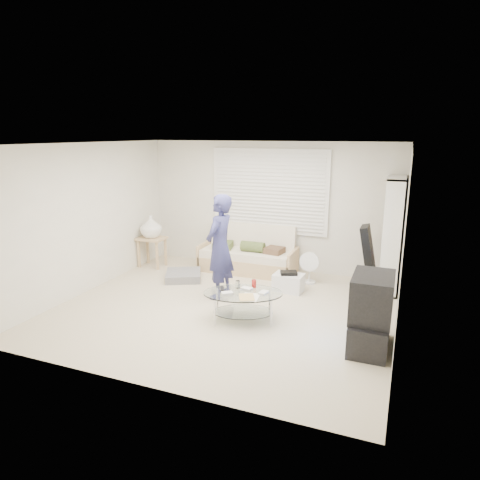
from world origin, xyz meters
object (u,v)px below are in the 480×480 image
at_px(futon_sofa, 248,256).
at_px(bookshelf, 392,235).
at_px(tv_unit, 371,313).
at_px(coffee_table, 243,298).

bearing_deg(futon_sofa, bookshelf, -1.91).
bearing_deg(tv_unit, coffee_table, 174.22).
bearing_deg(coffee_table, futon_sofa, 108.62).
distance_m(bookshelf, coffee_table, 2.88).
distance_m(futon_sofa, bookshelf, 2.71).
height_order(futon_sofa, tv_unit, tv_unit).
xyz_separation_m(bookshelf, tv_unit, (-0.13, -2.25, -0.51)).
xyz_separation_m(futon_sofa, tv_unit, (2.50, -2.33, 0.17)).
distance_m(bookshelf, tv_unit, 2.31).
bearing_deg(bookshelf, futon_sofa, 178.09).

